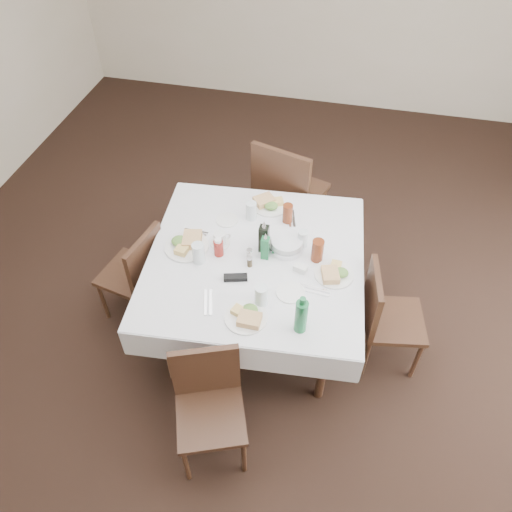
# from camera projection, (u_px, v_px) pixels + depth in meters

# --- Properties ---
(ground_plane) EXTENTS (7.00, 7.00, 0.00)m
(ground_plane) POSITION_uv_depth(u_px,v_px,m) (273.00, 332.00, 3.76)
(ground_plane) COLOR black
(room_shell) EXTENTS (6.04, 7.04, 2.80)m
(room_shell) POSITION_uv_depth(u_px,v_px,m) (282.00, 135.00, 2.52)
(room_shell) COLOR beige
(room_shell) RESTS_ON ground
(dining_table) EXTENTS (1.51, 1.51, 0.76)m
(dining_table) POSITION_uv_depth(u_px,v_px,m) (256.00, 265.00, 3.30)
(dining_table) COLOR black
(dining_table) RESTS_ON ground
(chair_north) EXTENTS (0.61, 0.61, 1.03)m
(chair_north) POSITION_uv_depth(u_px,v_px,m) (286.00, 190.00, 3.99)
(chair_north) COLOR black
(chair_north) RESTS_ON ground
(chair_south) EXTENTS (0.50, 0.50, 0.82)m
(chair_south) POSITION_uv_depth(u_px,v_px,m) (209.00, 398.00, 2.87)
(chair_south) COLOR black
(chair_south) RESTS_ON ground
(chair_east) EXTENTS (0.45, 0.45, 0.83)m
(chair_east) POSITION_uv_depth(u_px,v_px,m) (384.00, 313.00, 3.28)
(chair_east) COLOR black
(chair_east) RESTS_ON ground
(chair_west) EXTENTS (0.46, 0.46, 0.83)m
(chair_west) POSITION_uv_depth(u_px,v_px,m) (138.00, 271.00, 3.55)
(chair_west) COLOR black
(chair_west) RESTS_ON ground
(meal_north) EXTENTS (0.27, 0.27, 0.06)m
(meal_north) POSITION_uv_depth(u_px,v_px,m) (269.00, 203.00, 3.58)
(meal_north) COLOR white
(meal_north) RESTS_ON dining_table
(meal_south) EXTENTS (0.25, 0.25, 0.06)m
(meal_south) POSITION_uv_depth(u_px,v_px,m) (247.00, 316.00, 2.88)
(meal_south) COLOR white
(meal_south) RESTS_ON dining_table
(meal_east) EXTENTS (0.25, 0.25, 0.05)m
(meal_east) POSITION_uv_depth(u_px,v_px,m) (334.00, 273.00, 3.12)
(meal_east) COLOR white
(meal_east) RESTS_ON dining_table
(meal_west) EXTENTS (0.29, 0.29, 0.06)m
(meal_west) POSITION_uv_depth(u_px,v_px,m) (187.00, 244.00, 3.29)
(meal_west) COLOR white
(meal_west) RESTS_ON dining_table
(side_plate_a) EXTENTS (0.15, 0.15, 0.01)m
(side_plate_a) POSITION_uv_depth(u_px,v_px,m) (227.00, 220.00, 3.48)
(side_plate_a) COLOR white
(side_plate_a) RESTS_ON dining_table
(side_plate_b) EXTENTS (0.18, 0.18, 0.01)m
(side_plate_b) POSITION_uv_depth(u_px,v_px,m) (291.00, 292.00, 3.03)
(side_plate_b) COLOR white
(side_plate_b) RESTS_ON dining_table
(water_n) EXTENTS (0.07, 0.07, 0.14)m
(water_n) POSITION_uv_depth(u_px,v_px,m) (251.00, 211.00, 3.46)
(water_n) COLOR silver
(water_n) RESTS_ON dining_table
(water_s) EXTENTS (0.08, 0.08, 0.14)m
(water_s) POSITION_uv_depth(u_px,v_px,m) (261.00, 295.00, 2.93)
(water_s) COLOR silver
(water_s) RESTS_ON dining_table
(water_e) EXTENTS (0.07, 0.07, 0.12)m
(water_e) POSITION_uv_depth(u_px,v_px,m) (303.00, 239.00, 3.27)
(water_e) COLOR silver
(water_e) RESTS_ON dining_table
(water_w) EXTENTS (0.08, 0.08, 0.15)m
(water_w) POSITION_uv_depth(u_px,v_px,m) (199.00, 253.00, 3.16)
(water_w) COLOR silver
(water_w) RESTS_ON dining_table
(iced_tea_a) EXTENTS (0.07, 0.07, 0.14)m
(iced_tea_a) POSITION_uv_depth(u_px,v_px,m) (288.00, 213.00, 3.43)
(iced_tea_a) COLOR maroon
(iced_tea_a) RESTS_ON dining_table
(iced_tea_b) EXTENTS (0.08, 0.08, 0.16)m
(iced_tea_b) POSITION_uv_depth(u_px,v_px,m) (318.00, 250.00, 3.17)
(iced_tea_b) COLOR maroon
(iced_tea_b) RESTS_ON dining_table
(bread_basket) EXTENTS (0.23, 0.23, 0.08)m
(bread_basket) POSITION_uv_depth(u_px,v_px,m) (287.00, 245.00, 3.27)
(bread_basket) COLOR silver
(bread_basket) RESTS_ON dining_table
(oil_cruet_dark) EXTENTS (0.06, 0.06, 0.25)m
(oil_cruet_dark) POSITION_uv_depth(u_px,v_px,m) (264.00, 238.00, 3.21)
(oil_cruet_dark) COLOR black
(oil_cruet_dark) RESTS_ON dining_table
(oil_cruet_green) EXTENTS (0.05, 0.05, 0.21)m
(oil_cruet_green) POSITION_uv_depth(u_px,v_px,m) (265.00, 247.00, 3.18)
(oil_cruet_green) COLOR #1A6A39
(oil_cruet_green) RESTS_ON dining_table
(ketchup_bottle) EXTENTS (0.06, 0.06, 0.14)m
(ketchup_bottle) POSITION_uv_depth(u_px,v_px,m) (219.00, 247.00, 3.21)
(ketchup_bottle) COLOR maroon
(ketchup_bottle) RESTS_ON dining_table
(salt_shaker) EXTENTS (0.04, 0.04, 0.08)m
(salt_shaker) POSITION_uv_depth(u_px,v_px,m) (249.00, 254.00, 3.20)
(salt_shaker) COLOR white
(salt_shaker) RESTS_ON dining_table
(pepper_shaker) EXTENTS (0.03, 0.03, 0.07)m
(pepper_shaker) POSITION_uv_depth(u_px,v_px,m) (250.00, 262.00, 3.16)
(pepper_shaker) COLOR #433620
(pepper_shaker) RESTS_ON dining_table
(coffee_mug) EXTENTS (0.13, 0.13, 0.09)m
(coffee_mug) POSITION_uv_depth(u_px,v_px,m) (220.00, 239.00, 3.30)
(coffee_mug) COLOR white
(coffee_mug) RESTS_ON dining_table
(sunglasses) EXTENTS (0.16, 0.08, 0.03)m
(sunglasses) POSITION_uv_depth(u_px,v_px,m) (236.00, 278.00, 3.10)
(sunglasses) COLOR black
(sunglasses) RESTS_ON dining_table
(green_bottle) EXTENTS (0.07, 0.07, 0.27)m
(green_bottle) POSITION_uv_depth(u_px,v_px,m) (301.00, 316.00, 2.76)
(green_bottle) COLOR #1A6A39
(green_bottle) RESTS_ON dining_table
(sugar_caddy) EXTENTS (0.09, 0.07, 0.04)m
(sugar_caddy) POSITION_uv_depth(u_px,v_px,m) (300.00, 268.00, 3.14)
(sugar_caddy) COLOR white
(sugar_caddy) RESTS_ON dining_table
(cutlery_n) EXTENTS (0.09, 0.18, 0.01)m
(cutlery_n) POSITION_uv_depth(u_px,v_px,m) (292.00, 219.00, 3.50)
(cutlery_n) COLOR silver
(cutlery_n) RESTS_ON dining_table
(cutlery_s) EXTENTS (0.10, 0.20, 0.01)m
(cutlery_s) POSITION_uv_depth(u_px,v_px,m) (208.00, 302.00, 2.98)
(cutlery_s) COLOR silver
(cutlery_s) RESTS_ON dining_table
(cutlery_e) EXTENTS (0.20, 0.07, 0.01)m
(cutlery_e) POSITION_uv_depth(u_px,v_px,m) (314.00, 290.00, 3.04)
(cutlery_e) COLOR silver
(cutlery_e) RESTS_ON dining_table
(cutlery_w) EXTENTS (0.17, 0.05, 0.01)m
(cutlery_w) POSITION_uv_depth(u_px,v_px,m) (196.00, 232.00, 3.40)
(cutlery_w) COLOR silver
(cutlery_w) RESTS_ON dining_table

